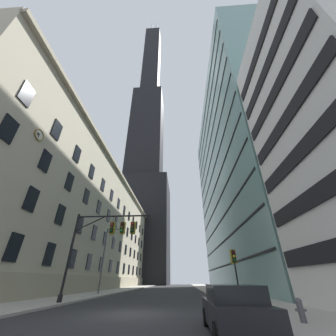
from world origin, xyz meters
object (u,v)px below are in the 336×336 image
object	(u,v)px
traffic_signal_mast	(108,235)
street_lamppost	(107,253)
traffic_light_near_right	(234,259)
parked_car	(234,310)
fire_hydrant	(300,309)

from	to	relation	value
traffic_signal_mast	street_lamppost	bearing A→B (deg)	109.24
traffic_light_near_right	street_lamppost	world-z (taller)	street_lamppost
traffic_light_near_right	parked_car	size ratio (longest dim) A/B	0.83
traffic_signal_mast	traffic_light_near_right	world-z (taller)	traffic_signal_mast
traffic_signal_mast	street_lamppost	size ratio (longest dim) A/B	0.88
fire_hydrant	parked_car	xyz separation A→B (m)	(-3.06, -1.70, 0.14)
traffic_light_near_right	parked_car	bearing A→B (deg)	-104.78
traffic_signal_mast	parked_car	world-z (taller)	traffic_signal_mast
traffic_signal_mast	traffic_light_near_right	xyz separation A→B (m)	(10.72, 0.15, -2.04)
parked_car	street_lamppost	bearing A→B (deg)	121.29
traffic_light_near_right	fire_hydrant	distance (m)	7.91
traffic_signal_mast	street_lamppost	xyz separation A→B (m)	(-3.80, 10.89, -0.23)
street_lamppost	fire_hydrant	size ratio (longest dim) A/B	9.43
traffic_light_near_right	fire_hydrant	size ratio (longest dim) A/B	4.34
traffic_light_near_right	street_lamppost	xyz separation A→B (m)	(-14.52, 10.74, 1.82)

